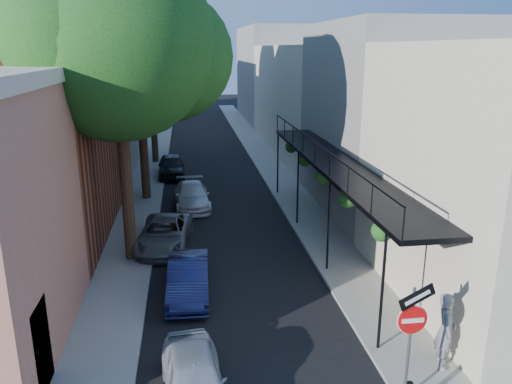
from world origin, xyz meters
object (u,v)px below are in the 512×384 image
object	(u,v)px
parked_car_d	(192,196)
parked_car_e	(171,166)
oak_far	(156,41)
parked_car_c	(164,234)
oak_mid	(146,64)
sign_post	(412,324)
oak_near	(130,46)
pedestrian	(445,330)
parked_car_a	(194,379)
parked_car_b	(188,278)

from	to	relation	value
parked_car_d	parked_car_e	distance (m)	6.62
oak_far	parked_car_c	bearing A→B (deg)	-87.32
oak_mid	parked_car_c	xyz separation A→B (m)	(0.82, -7.08, -6.47)
sign_post	parked_car_e	xyz separation A→B (m)	(-5.76, 21.91, -1.35)
parked_car_d	parked_car_e	size ratio (longest dim) A/B	1.03
parked_car_c	sign_post	bearing A→B (deg)	-54.36
sign_post	oak_near	bearing A→B (deg)	125.09
oak_near	pedestrian	bearing A→B (deg)	-45.90
parked_car_a	sign_post	bearing A→B (deg)	-13.99
parked_car_e	pedestrian	xyz separation A→B (m)	(7.20, -20.85, 0.43)
oak_mid	parked_car_c	world-z (taller)	oak_mid
parked_car_c	parked_car_d	xyz separation A→B (m)	(1.20, 5.23, 0.01)
parked_car_e	parked_car_a	bearing A→B (deg)	-88.93
parked_car_b	parked_car_c	size ratio (longest dim) A/B	0.87
parked_car_b	parked_car_d	size ratio (longest dim) A/B	0.90
sign_post	parked_car_c	xyz separation A→B (m)	(-5.76, 10.17, -1.45)
oak_far	parked_car_b	distance (m)	21.85
oak_near	parked_car_d	bearing A→B (deg)	72.18
sign_post	parked_car_a	bearing A→B (deg)	171.08
sign_post	parked_car_b	xyz separation A→B (m)	(-4.83, 5.90, -1.43)
oak_far	parked_car_d	distance (m)	13.46
oak_near	parked_car_b	xyz separation A→B (m)	(1.70, -3.39, -7.27)
parked_car_a	parked_car_b	size ratio (longest dim) A/B	0.93
sign_post	parked_car_a	size ratio (longest dim) A/B	0.86
oak_far	parked_car_b	xyz separation A→B (m)	(1.68, -20.40, -7.65)
parked_car_c	pedestrian	xyz separation A→B (m)	(7.20, -9.11, 0.52)
oak_near	oak_far	distance (m)	17.01
parked_car_b	parked_car_e	distance (m)	16.04
oak_near	oak_far	xyz separation A→B (m)	(0.01, 17.01, 0.38)
sign_post	pedestrian	xyz separation A→B (m)	(1.44, 1.06, -0.92)
parked_car_b	pedestrian	xyz separation A→B (m)	(6.27, -4.83, 0.50)
sign_post	oak_far	size ratio (longest dim) A/B	0.25
oak_far	parked_car_e	size ratio (longest dim) A/B	2.97
oak_far	parked_car_c	xyz separation A→B (m)	(0.75, -16.12, -7.67)
oak_far	parked_car_a	distance (m)	26.73
oak_far	oak_near	bearing A→B (deg)	-90.04
parked_car_d	pedestrian	bearing A→B (deg)	-69.97
parked_car_c	parked_car_e	xyz separation A→B (m)	(0.00, 11.74, 0.09)
sign_post	parked_car_d	distance (m)	16.13
oak_near	parked_car_a	size ratio (longest dim) A/B	3.30
parked_car_c	pedestrian	world-z (taller)	pedestrian
oak_mid	parked_car_a	distance (m)	17.83
parked_car_d	pedestrian	size ratio (longest dim) A/B	2.07
oak_far	parked_car_b	world-z (taller)	oak_far
parked_car_b	parked_car_e	bearing A→B (deg)	95.23
sign_post	parked_car_e	size ratio (longest dim) A/B	0.75
parked_car_a	parked_car_b	bearing A→B (deg)	85.80
oak_mid	pedestrian	world-z (taller)	oak_mid
parked_car_c	parked_car_d	world-z (taller)	parked_car_d
parked_car_d	parked_car_e	xyz separation A→B (m)	(-1.20, 6.51, 0.08)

